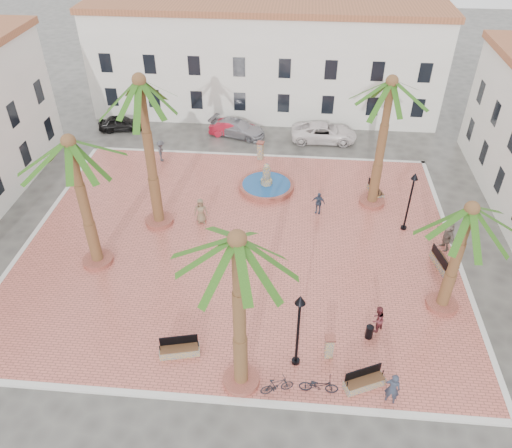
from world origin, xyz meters
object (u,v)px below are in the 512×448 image
(lamppost_s, at_px, (299,319))
(bicycle_a, at_px, (319,385))
(car_red, at_px, (233,128))
(bollard_n, at_px, (260,150))
(cyclist_a, at_px, (393,388))
(bench_ne, at_px, (375,191))
(pedestrian_east, at_px, (447,235))
(bollard_se, at_px, (329,346))
(bicycle_b, at_px, (277,385))
(cyclist_b, at_px, (378,319))
(palm_nw, at_px, (142,98))
(pedestrian_north, at_px, (161,151))
(bollard_e, at_px, (452,273))
(lamppost_e, at_px, (411,192))
(car_white, at_px, (324,132))
(bench_se, at_px, (364,382))
(car_silver, at_px, (237,128))
(palm_s, at_px, (238,259))
(fountain, at_px, (266,185))
(bench_s, at_px, (180,350))
(car_black, at_px, (121,123))
(palm_ne, at_px, (389,97))
(bench_e, at_px, (441,263))
(litter_bin, at_px, (369,332))
(palm_e, at_px, (467,223))
(pedestrian_fountain_b, at_px, (318,203))
(palm_sw, at_px, (72,158))

(lamppost_s, height_order, bicycle_a, lamppost_s)
(car_red, bearing_deg, bollard_n, -143.49)
(cyclist_a, bearing_deg, car_red, -51.50)
(bench_ne, distance_m, pedestrian_east, 6.68)
(bollard_se, height_order, bicycle_b, bollard_se)
(bench_ne, height_order, cyclist_b, cyclist_b)
(palm_nw, bearing_deg, pedestrian_north, 102.36)
(bollard_n, height_order, bicycle_b, bollard_n)
(bollard_e, bearing_deg, bollard_n, 132.17)
(bench_ne, relative_size, pedestrian_east, 0.94)
(lamppost_e, bearing_deg, car_white, 112.11)
(bench_se, height_order, car_silver, car_silver)
(palm_s, relative_size, bicycle_b, 5.65)
(bollard_se, height_order, pedestrian_north, pedestrian_north)
(fountain, height_order, cyclist_b, fountain)
(bench_s, relative_size, car_red, 0.51)
(car_black, bearing_deg, bench_se, -153.60)
(bench_se, bearing_deg, car_silver, 85.05)
(palm_ne, bearing_deg, bollard_e, -64.44)
(car_silver, xyz_separation_m, car_white, (7.27, -0.29, 0.06))
(lamppost_e, bearing_deg, bollard_se, -115.74)
(bench_s, bearing_deg, bench_e, 15.57)
(palm_s, height_order, bollard_e, palm_s)
(bench_e, xyz_separation_m, bench_ne, (-3.02, 7.34, -0.03))
(litter_bin, bearing_deg, fountain, 114.74)
(bench_s, relative_size, bicycle_a, 1.14)
(lamppost_s, bearing_deg, palm_s, -151.99)
(litter_bin, bearing_deg, palm_ne, 83.87)
(bench_e, distance_m, bollard_n, 16.29)
(lamppost_e, relative_size, bollard_se, 3.13)
(bollard_se, height_order, litter_bin, bollard_se)
(cyclist_a, xyz_separation_m, pedestrian_north, (-14.96, 19.85, -0.04))
(pedestrian_north, bearing_deg, bicycle_b, -162.24)
(palm_e, height_order, bicycle_a, palm_e)
(lamppost_e, height_order, car_black, lamppost_e)
(car_red, bearing_deg, palm_nw, 169.88)
(lamppost_e, xyz_separation_m, cyclist_a, (-2.43, -12.67, -1.90))
(palm_s, height_order, lamppost_s, palm_s)
(bollard_n, relative_size, car_silver, 0.31)
(pedestrian_fountain_b, bearing_deg, palm_s, -90.52)
(bollard_se, distance_m, bollard_e, 8.96)
(bollard_e, bearing_deg, palm_nw, 167.05)
(fountain, height_order, car_black, fountain)
(palm_sw, bearing_deg, car_red, 71.35)
(bench_s, height_order, lamppost_s, lamppost_s)
(cyclist_b, height_order, pedestrian_east, pedestrian_east)
(palm_s, bearing_deg, pedestrian_fountain_b, 75.27)
(palm_s, height_order, bench_ne, palm_s)
(bench_s, xyz_separation_m, car_white, (7.26, 22.92, 0.31))
(palm_sw, distance_m, lamppost_e, 19.36)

